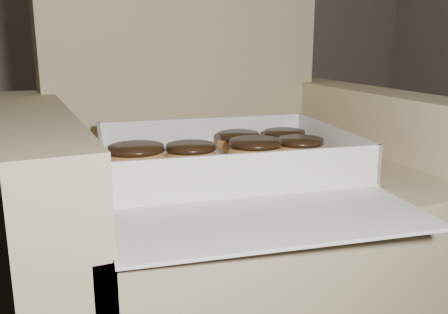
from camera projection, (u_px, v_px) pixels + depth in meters
name	position (u px, v px, depth m)	size (l,w,h in m)	color
armchair	(226.00, 213.00, 1.02)	(0.80, 0.68, 0.84)	tan
bakery_box	(233.00, 171.00, 0.86)	(0.50, 0.57, 0.07)	silver
donut_a	(285.00, 140.00, 1.02)	(0.09, 0.09, 0.04)	#C37E44
donut_b	(255.00, 153.00, 0.90)	(0.10, 0.10, 0.05)	#C37E44
donut_c	(239.00, 143.00, 1.00)	(0.09, 0.09, 0.04)	#C37E44
donut_d	(300.00, 149.00, 0.94)	(0.09, 0.09, 0.05)	#C37E44
donut_e	(191.00, 156.00, 0.88)	(0.09, 0.09, 0.05)	#C37E44
donut_f	(137.00, 159.00, 0.86)	(0.10, 0.10, 0.05)	#C37E44
crumb_a	(355.00, 176.00, 0.85)	(0.01, 0.01, 0.00)	black
crumb_b	(228.00, 172.00, 0.87)	(0.01, 0.01, 0.00)	black
crumb_c	(248.00, 190.00, 0.77)	(0.01, 0.01, 0.00)	black
crumb_d	(139.00, 177.00, 0.84)	(0.01, 0.01, 0.00)	black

